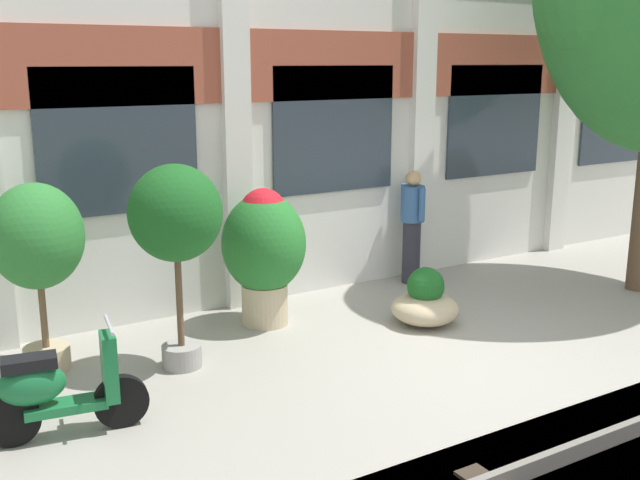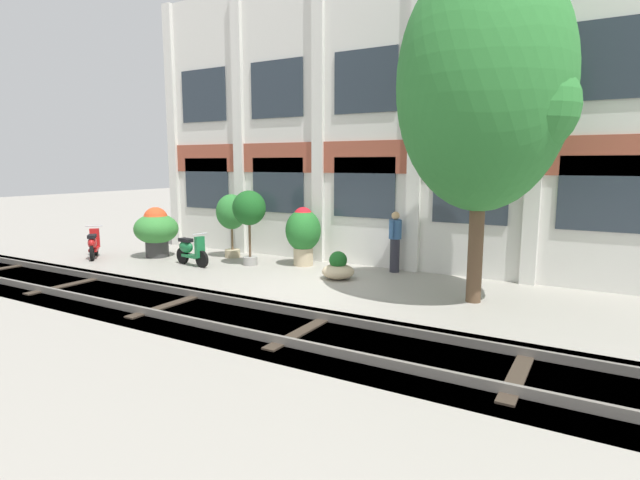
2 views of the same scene
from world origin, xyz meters
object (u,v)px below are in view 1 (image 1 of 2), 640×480
object	(u,v)px
potted_plant_wide_bowl	(425,303)
resident_by_doorway	(412,223)
potted_plant_tall_urn	(176,220)
scooter_second_parked	(58,390)
potted_plant_stone_basin	(264,246)
potted_plant_terracotta_small	(37,243)

from	to	relation	value
potted_plant_wide_bowl	resident_by_doorway	world-z (taller)	resident_by_doorway
potted_plant_tall_urn	potted_plant_wide_bowl	xyz separation A→B (m)	(3.05, -0.28, -1.32)
scooter_second_parked	potted_plant_tall_urn	bearing A→B (deg)	41.05
potted_plant_wide_bowl	potted_plant_stone_basin	bearing A→B (deg)	148.88
potted_plant_tall_urn	scooter_second_parked	world-z (taller)	potted_plant_tall_urn
scooter_second_parked	resident_by_doorway	xyz separation A→B (m)	(5.44, 2.12, 0.45)
potted_plant_tall_urn	potted_plant_wide_bowl	world-z (taller)	potted_plant_tall_urn
potted_plant_wide_bowl	potted_plant_terracotta_small	xyz separation A→B (m)	(-4.28, 0.96, 1.09)
potted_plant_wide_bowl	scooter_second_parked	xyz separation A→B (m)	(-4.50, -0.63, 0.17)
potted_plant_stone_basin	potted_plant_wide_bowl	world-z (taller)	potted_plant_stone_basin
scooter_second_parked	potted_plant_wide_bowl	bearing A→B (deg)	16.80
potted_plant_stone_basin	potted_plant_wide_bowl	distance (m)	2.10
potted_plant_wide_bowl	resident_by_doorway	size ratio (longest dim) A/B	0.50
potted_plant_tall_urn	scooter_second_parked	distance (m)	2.07
potted_plant_stone_basin	scooter_second_parked	size ratio (longest dim) A/B	1.23
potted_plant_stone_basin	potted_plant_terracotta_small	size ratio (longest dim) A/B	0.85
potted_plant_tall_urn	potted_plant_terracotta_small	world-z (taller)	potted_plant_tall_urn
potted_plant_terracotta_small	scooter_second_parked	world-z (taller)	potted_plant_terracotta_small
potted_plant_wide_bowl	scooter_second_parked	distance (m)	4.55
potted_plant_tall_urn	resident_by_doorway	xyz separation A→B (m)	(3.99, 1.21, -0.71)
potted_plant_terracotta_small	potted_plant_tall_urn	bearing A→B (deg)	-28.88
potted_plant_stone_basin	potted_plant_tall_urn	world-z (taller)	potted_plant_tall_urn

